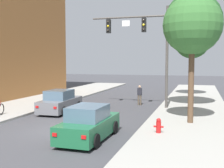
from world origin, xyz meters
name	(u,v)px	position (x,y,z in m)	size (l,w,h in m)	color
ground_plane	(60,130)	(0.00, 0.00, 0.00)	(120.00, 120.00, 0.00)	#424247
sidewalk_right	(188,139)	(6.50, 0.00, 0.07)	(5.00, 60.00, 0.15)	#A8A59E
traffic_signal_mast	(145,39)	(2.97, 8.13, 5.31)	(5.90, 0.38, 7.50)	#514C47
car_lead_grey	(60,102)	(-2.49, 4.84, 0.72)	(1.93, 4.29, 1.60)	slate
car_following_green	(89,124)	(2.08, -1.17, 0.72)	(1.88, 4.26, 1.60)	#1E663D
pedestrian_crossing_road	(140,94)	(2.24, 9.76, 0.91)	(0.36, 0.22, 1.64)	brown
fire_hydrant	(159,126)	(5.09, 0.40, 0.51)	(0.48, 0.24, 0.72)	red
street_tree_nearest	(192,26)	(6.49, 3.29, 5.60)	(3.27, 3.27, 7.13)	brown
street_tree_second	(193,22)	(6.38, 8.95, 6.54)	(4.27, 4.27, 8.55)	brown
street_tree_third	(192,41)	(6.12, 16.69, 5.60)	(3.49, 3.49, 7.23)	brown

